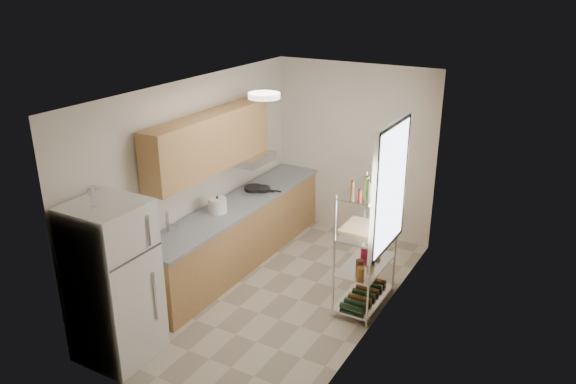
# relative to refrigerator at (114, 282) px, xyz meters

# --- Properties ---
(room) EXTENTS (2.52, 4.42, 2.62)m
(room) POSITION_rel_refrigerator_xyz_m (0.87, 1.83, 0.44)
(room) COLOR #BFB19B
(room) RESTS_ON ground
(counter_run) EXTENTS (0.63, 3.51, 0.90)m
(counter_run) POSITION_rel_refrigerator_xyz_m (-0.05, 2.27, -0.40)
(counter_run) COLOR #B8814E
(counter_run) RESTS_ON ground
(upper_cabinets) EXTENTS (0.33, 2.20, 0.72)m
(upper_cabinets) POSITION_rel_refrigerator_xyz_m (-0.19, 1.93, 0.95)
(upper_cabinets) COLOR #B8814E
(upper_cabinets) RESTS_ON room
(range_hood) EXTENTS (0.50, 0.60, 0.12)m
(range_hood) POSITION_rel_refrigerator_xyz_m (-0.13, 2.73, 0.53)
(range_hood) COLOR #B7BABC
(range_hood) RESTS_ON room
(window) EXTENTS (0.06, 1.00, 1.46)m
(window) POSITION_rel_refrigerator_xyz_m (2.09, 2.18, 0.69)
(window) COLOR white
(window) RESTS_ON room
(bakers_rack) EXTENTS (0.45, 0.90, 1.73)m
(bakers_rack) POSITION_rel_refrigerator_xyz_m (1.87, 2.12, 0.25)
(bakers_rack) COLOR silver
(bakers_rack) RESTS_ON ground
(ceiling_dome) EXTENTS (0.34, 0.34, 0.05)m
(ceiling_dome) POSITION_rel_refrigerator_xyz_m (0.87, 1.53, 1.71)
(ceiling_dome) COLOR white
(ceiling_dome) RESTS_ON room
(refrigerator) EXTENTS (0.71, 0.71, 1.71)m
(refrigerator) POSITION_rel_refrigerator_xyz_m (0.00, 0.00, 0.00)
(refrigerator) COLOR white
(refrigerator) RESTS_ON ground
(wine_glass_a) EXTENTS (0.08, 0.08, 0.22)m
(wine_glass_a) POSITION_rel_refrigerator_xyz_m (0.00, -0.12, 0.97)
(wine_glass_a) COLOR silver
(wine_glass_a) RESTS_ON refrigerator
(wine_glass_b) EXTENTS (0.06, 0.06, 0.18)m
(wine_glass_b) POSITION_rel_refrigerator_xyz_m (-0.03, -0.12, 0.94)
(wine_glass_b) COLOR silver
(wine_glass_b) RESTS_ON refrigerator
(rice_cooker) EXTENTS (0.24, 0.24, 0.19)m
(rice_cooker) POSITION_rel_refrigerator_xyz_m (-0.08, 1.88, 0.14)
(rice_cooker) COLOR white
(rice_cooker) RESTS_ON counter_run
(frying_pan_large) EXTENTS (0.31, 0.31, 0.05)m
(frying_pan_large) POSITION_rel_refrigerator_xyz_m (-0.11, 2.79, 0.07)
(frying_pan_large) COLOR black
(frying_pan_large) RESTS_ON counter_run
(frying_pan_small) EXTENTS (0.27, 0.27, 0.05)m
(frying_pan_small) POSITION_rel_refrigerator_xyz_m (-0.00, 2.82, 0.07)
(frying_pan_small) COLOR black
(frying_pan_small) RESTS_ON counter_run
(cutting_board) EXTENTS (0.38, 0.49, 0.03)m
(cutting_board) POSITION_rel_refrigerator_xyz_m (1.80, 2.10, 0.17)
(cutting_board) COLOR tan
(cutting_board) RESTS_ON bakers_rack
(espresso_machine) EXTENTS (0.19, 0.25, 0.27)m
(espresso_machine) POSITION_rel_refrigerator_xyz_m (1.95, 2.46, 0.29)
(espresso_machine) COLOR black
(espresso_machine) RESTS_ON bakers_rack
(storage_bag) EXTENTS (0.14, 0.16, 0.16)m
(storage_bag) POSITION_rel_refrigerator_xyz_m (1.77, 2.38, -0.22)
(storage_bag) COLOR maroon
(storage_bag) RESTS_ON bakers_rack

